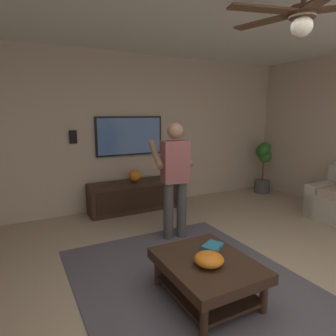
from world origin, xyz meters
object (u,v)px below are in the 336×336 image
Objects in this scene: media_console at (136,196)px; ceiling_fan at (302,16)px; person_standing at (175,174)px; coffee_table at (207,270)px; bowl at (209,259)px; wall_speaker_left at (176,129)px; remote_white at (213,248)px; potted_plant_tall at (263,161)px; vase_round at (135,176)px; book at (213,246)px; tv at (130,136)px; wall_speaker_right at (73,137)px.

media_console is 1.46× the size of ceiling_fan.
person_standing is 2.42m from ceiling_fan.
bowl is at bearing 152.65° from coffee_table.
media_console is 1.55m from wall_speaker_left.
person_standing reaches higher than remote_white.
potted_plant_tall is at bearing -45.30° from remote_white.
ceiling_fan reaches higher than remote_white.
vase_round reaches higher than remote_white.
media_console is (2.78, -0.37, -0.02)m from coffee_table.
potted_plant_tall is at bearing -51.43° from bowl.
bowl is (-2.70, 3.39, -0.25)m from potted_plant_tall.
media_console reaches higher than bowl.
media_console is 2.61m from book.
ceiling_fan is (-0.45, -0.50, 2.20)m from coffee_table.
coffee_table is 0.79× the size of tv.
ceiling_fan is (-0.35, -0.54, 2.04)m from bowl.
book is 3.12m from wall_speaker_right.
tv is 1.08× the size of ceiling_fan.
ceiling_fan reaches higher than potted_plant_tall.
book is at bearing -26.50° from remote_white.
potted_plant_tall is 5.16× the size of vase_round.
person_standing reaches higher than bowl.
potted_plant_tall is 4.00m from remote_white.
bowl reaches higher than coffee_table.
book is at bearing -3.53° from tv.
media_console is 1.54m from person_standing.
vase_round is 0.19× the size of ceiling_fan.
wall_speaker_left is at bearing 90.76° from tv.
remote_white is (-1.22, 0.23, -0.52)m from person_standing.
tv is at bearing -7.68° from bowl.
media_console is 7.73× the size of vase_round.
media_console is 7.73× the size of wall_speaker_left.
tv is at bearing -180.00° from media_console.
media_console is 1.51m from wall_speaker_right.
wall_speaker_left is at bearing 39.55° from book.
potted_plant_tall is 3.00m from vase_round.
potted_plant_tall is 5.16× the size of wall_speaker_left.
media_console is 7.73× the size of book.
wall_speaker_right is at bearing 22.88° from remote_white.
book is (-2.60, 0.17, 0.14)m from media_console.
coffee_table is 2.80m from vase_round.
potted_plant_tall reaches higher than bowl.
wall_speaker_left is at bearing -74.61° from vase_round.
wall_speaker_left is at bearing -24.14° from coffee_table.
ceiling_fan reaches higher than person_standing.
remote_white is 0.68× the size of book.
wall_speaker_left is (2.85, -1.16, 1.03)m from book.
vase_round reaches higher than book.
bowl is at bearing -159.86° from book.
coffee_table is 0.86× the size of ceiling_fan.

